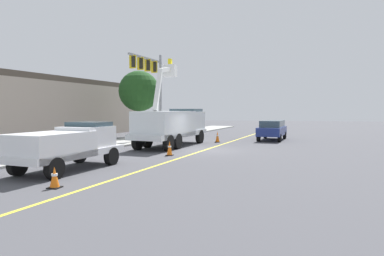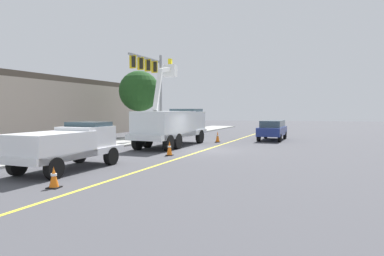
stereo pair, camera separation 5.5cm
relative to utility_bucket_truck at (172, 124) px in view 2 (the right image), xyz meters
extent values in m
plane|color=#47474C|center=(-2.06, -2.75, -1.60)|extent=(120.00, 120.00, 0.00)
cube|color=#9E9E99|center=(-0.77, 4.88, -1.54)|extent=(59.77, 13.51, 0.12)
cube|color=yellow|center=(-2.06, -2.75, -1.60)|extent=(49.33, 8.46, 0.01)
cube|color=silver|center=(-0.20, 0.02, -0.70)|extent=(8.50, 3.83, 0.36)
cube|color=silver|center=(2.39, -0.42, 0.07)|extent=(2.98, 2.75, 1.60)
cube|color=#384C56|center=(2.58, -0.45, 0.77)|extent=(2.13, 2.37, 0.64)
cube|color=silver|center=(-1.17, 0.18, 0.02)|extent=(5.59, 3.34, 1.80)
cube|color=white|center=(-1.91, 0.45, 2.34)|extent=(1.69, 0.34, 2.88)
cube|color=white|center=(0.20, 0.53, 3.93)|extent=(2.85, 0.39, 0.71)
cube|color=white|center=(1.60, 0.58, 3.99)|extent=(0.90, 0.90, 0.90)
cube|color=yellow|center=(1.60, 0.58, 4.59)|extent=(0.36, 0.24, 0.60)
cylinder|color=black|center=(2.82, 0.65, -1.08)|extent=(1.08, 0.51, 1.04)
cylinder|color=black|center=(2.44, -1.57, -1.08)|extent=(1.08, 0.51, 1.04)
cylinder|color=black|center=(-1.47, 1.37, -1.08)|extent=(1.08, 0.51, 1.04)
cylinder|color=black|center=(-1.84, -0.85, -1.08)|extent=(1.08, 0.51, 1.04)
cylinder|color=black|center=(-2.76, 1.59, -1.08)|extent=(1.08, 0.51, 1.04)
cylinder|color=black|center=(-3.14, -0.63, -1.08)|extent=(1.08, 0.51, 1.04)
cube|color=white|center=(-10.63, 1.77, -0.85)|extent=(5.87, 3.00, 0.30)
cube|color=white|center=(-9.42, 1.57, -0.30)|extent=(2.31, 2.24, 1.10)
cube|color=#384C56|center=(-9.22, 1.53, 0.18)|extent=(1.62, 1.96, 0.56)
cube|color=white|center=(-11.62, 1.94, -0.45)|extent=(3.66, 2.63, 1.10)
cylinder|color=black|center=(-8.65, 2.40, -1.18)|extent=(0.88, 0.44, 0.84)
cylinder|color=black|center=(-8.96, 0.53, -1.18)|extent=(0.88, 0.44, 0.84)
cylinder|color=black|center=(-12.30, 3.01, -1.18)|extent=(0.88, 0.44, 0.84)
cylinder|color=black|center=(-12.61, 1.15, -1.18)|extent=(0.88, 0.44, 0.84)
cube|color=navy|center=(6.46, -7.14, -0.81)|extent=(5.05, 2.67, 0.70)
cube|color=#384C56|center=(6.61, -7.17, -0.21)|extent=(3.69, 2.22, 0.60)
cylinder|color=black|center=(4.71, -7.72, -1.26)|extent=(0.71, 0.35, 0.68)
cylinder|color=black|center=(4.99, -6.03, -1.26)|extent=(0.71, 0.35, 0.68)
cylinder|color=black|center=(7.93, -8.26, -1.26)|extent=(0.71, 0.35, 0.68)
cylinder|color=black|center=(8.21, -6.57, -1.26)|extent=(0.71, 0.35, 0.68)
cube|color=black|center=(-13.93, 0.27, -1.58)|extent=(0.40, 0.40, 0.04)
cone|color=orange|center=(-13.93, 0.27, -1.22)|extent=(0.32, 0.32, 0.69)
cylinder|color=white|center=(-13.93, 0.27, -1.15)|extent=(0.20, 0.20, 0.08)
cube|color=black|center=(-5.11, -1.25, -1.58)|extent=(0.40, 0.40, 0.04)
cone|color=orange|center=(-5.11, -1.25, -1.16)|extent=(0.32, 0.32, 0.79)
cylinder|color=white|center=(-5.11, -1.25, -1.08)|extent=(0.20, 0.20, 0.08)
cube|color=black|center=(3.52, -2.82, -1.58)|extent=(0.40, 0.40, 0.04)
cone|color=orange|center=(3.52, -2.82, -1.14)|extent=(0.32, 0.32, 0.85)
cylinder|color=white|center=(3.52, -2.82, -1.05)|extent=(0.20, 0.20, 0.08)
cylinder|color=gray|center=(6.01, 2.73, 2.15)|extent=(0.22, 0.22, 7.51)
cube|color=gray|center=(3.39, 3.17, 5.28)|extent=(5.26, 1.04, 0.16)
cube|color=gold|center=(4.84, 2.92, 4.73)|extent=(0.21, 0.57, 1.00)
cube|color=black|center=(4.83, 2.82, 4.73)|extent=(0.25, 0.35, 0.84)
cube|color=gold|center=(3.68, 3.12, 4.73)|extent=(0.21, 0.57, 1.00)
cube|color=black|center=(3.66, 3.02, 4.73)|extent=(0.25, 0.35, 0.84)
cube|color=gold|center=(2.52, 3.31, 4.73)|extent=(0.21, 0.57, 1.00)
cube|color=black|center=(2.50, 3.22, 4.73)|extent=(0.25, 0.35, 0.84)
cube|color=gold|center=(1.35, 3.51, 4.73)|extent=(0.21, 0.57, 1.00)
cube|color=black|center=(1.34, 3.41, 4.73)|extent=(0.25, 0.35, 0.84)
cube|color=#A89989|center=(6.51, 13.81, 0.95)|extent=(21.35, 9.87, 5.10)
cube|color=#4C4238|center=(6.51, 13.81, 3.75)|extent=(21.35, 9.87, 0.50)
cylinder|color=brown|center=(7.82, 5.46, -0.08)|extent=(0.32, 0.32, 3.04)
sphere|color=#1E471C|center=(7.82, 5.46, 2.82)|extent=(3.94, 3.94, 3.94)
camera|label=1|loc=(-24.36, -6.71, 1.05)|focal=32.76mm
camera|label=2|loc=(-24.35, -6.76, 1.05)|focal=32.76mm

